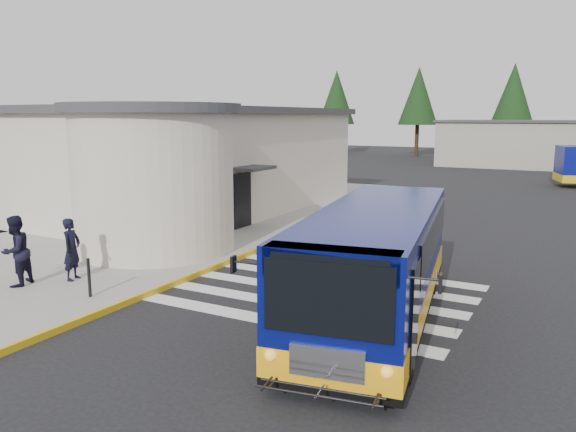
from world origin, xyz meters
The scene contains 9 objects.
ground centered at (0.00, 0.00, 0.00)m, with size 140.00×140.00×0.00m, color black.
sidewalk centered at (-9.00, 4.00, 0.07)m, with size 10.00×34.00×0.15m, color gray.
curb_strip centered at (-4.05, 4.00, 0.08)m, with size 0.12×34.00×0.16m, color gold.
station_building centered at (-10.84, 6.91, 2.57)m, with size 12.70×18.70×4.80m.
crosswalk centered at (-0.50, -0.80, 0.01)m, with size 8.00×5.35×0.01m.
transit_bus centered at (1.61, -2.06, 1.22)m, with size 4.15×9.30×2.55m.
pedestrian_a centered at (-6.55, -3.38, 1.00)m, with size 0.62×0.41×1.70m, color black.
pedestrian_b centered at (-7.39, -4.46, 1.08)m, with size 0.91×0.71×1.87m, color black.
bollard centered at (-4.99, -4.23, 0.64)m, with size 0.08×0.08×0.98m, color black.
Camera 1 is at (5.62, -13.61, 4.55)m, focal length 35.00 mm.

